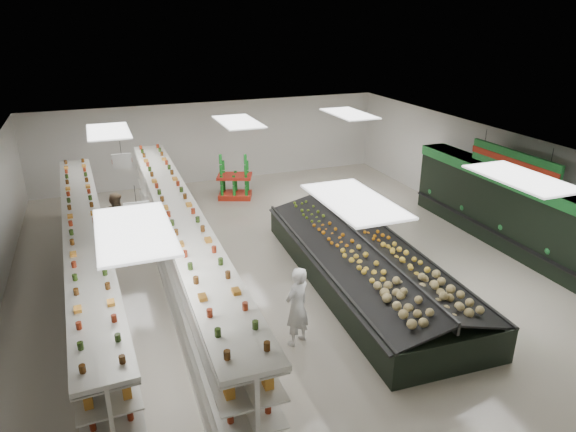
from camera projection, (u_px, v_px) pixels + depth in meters
name	position (u px, v px, depth m)	size (l,w,h in m)	color
floor	(282.00, 262.00, 14.25)	(16.00, 16.00, 0.00)	beige
ceiling	(281.00, 149.00, 13.07)	(14.00, 16.00, 0.02)	white
wall_back	(213.00, 142.00, 20.60)	(14.00, 0.02, 3.20)	white
wall_front	(492.00, 410.00, 6.71)	(14.00, 0.02, 3.20)	white
wall_right	(492.00, 180.00, 15.98)	(0.02, 16.00, 3.20)	white
produce_wall_case	(514.00, 208.00, 14.65)	(0.93, 8.00, 2.20)	black
aisle_sign_near	(137.00, 211.00, 10.24)	(0.52, 0.06, 0.75)	white
aisle_sign_far	(122.00, 161.00, 13.71)	(0.52, 0.06, 0.75)	white
hortifruti_banner	(514.00, 161.00, 14.04)	(0.12, 3.20, 0.95)	#207931
gondola_left	(90.00, 267.00, 11.92)	(1.31, 11.69, 2.02)	white
gondola_center	(181.00, 253.00, 12.44)	(1.09, 12.71, 2.20)	white
produce_island	(365.00, 263.00, 13.00)	(3.21, 7.93, 1.17)	black
soda_endcap	(235.00, 178.00, 18.88)	(1.46, 1.24, 1.59)	#B62714
shopper_main	(297.00, 307.00, 10.44)	(0.64, 0.42, 1.75)	silver
shopper_background	(119.00, 220.00, 14.93)	(0.80, 0.50, 1.65)	#9A7B5E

